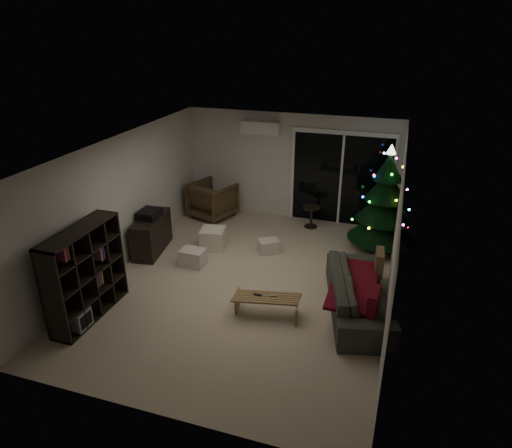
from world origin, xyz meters
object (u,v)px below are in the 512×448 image
(sofa, at_px, (359,293))
(christmas_tree, at_px, (385,199))
(media_cabinet, at_px, (152,234))
(coffee_table, at_px, (266,305))
(bookshelf, at_px, (75,272))
(armchair, at_px, (213,200))

(sofa, xyz_separation_m, christmas_tree, (0.19, 2.40, 0.79))
(sofa, bearing_deg, media_cabinet, 64.92)
(sofa, relative_size, christmas_tree, 1.02)
(coffee_table, bearing_deg, bookshelf, -174.82)
(media_cabinet, relative_size, coffee_table, 1.13)
(armchair, xyz_separation_m, coffee_table, (2.40, -3.49, -0.27))
(armchair, bearing_deg, sofa, 162.08)
(bookshelf, height_order, armchair, bookshelf)
(christmas_tree, bearing_deg, armchair, 172.60)
(coffee_table, bearing_deg, christmas_tree, 50.21)
(media_cabinet, distance_m, coffee_table, 3.24)
(armchair, bearing_deg, coffee_table, 144.15)
(sofa, height_order, christmas_tree, christmas_tree)
(bookshelf, bearing_deg, armchair, 93.93)
(armchair, xyz_separation_m, christmas_tree, (3.99, -0.52, 0.68))
(coffee_table, height_order, christmas_tree, christmas_tree)
(coffee_table, xyz_separation_m, christmas_tree, (1.59, 2.97, 0.95))
(bookshelf, bearing_deg, media_cabinet, 100.45)
(bookshelf, relative_size, sofa, 0.67)
(bookshelf, distance_m, armchair, 4.40)
(sofa, bearing_deg, coffee_table, 98.47)
(media_cabinet, distance_m, christmas_tree, 4.80)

